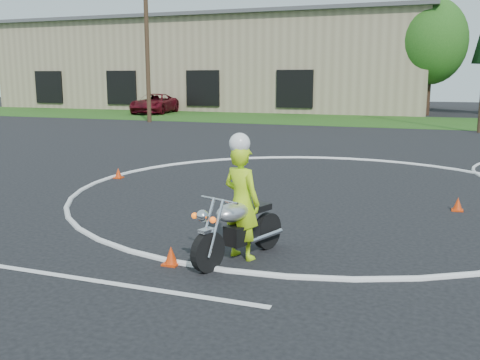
% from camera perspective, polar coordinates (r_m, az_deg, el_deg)
% --- Properties ---
extents(ground, '(120.00, 120.00, 0.00)m').
position_cam_1_polar(ground, '(10.89, 4.41, -4.53)').
color(ground, black).
rests_on(ground, ground).
extents(grass_strip, '(120.00, 10.00, 0.02)m').
position_cam_1_polar(grass_strip, '(37.33, 15.90, 6.04)').
color(grass_strip, '#1E4714').
rests_on(grass_strip, ground).
extents(course_markings, '(19.05, 19.05, 0.12)m').
position_cam_1_polar(course_markings, '(14.76, 17.25, -0.86)').
color(course_markings, silver).
rests_on(course_markings, ground).
extents(primary_motorcycle, '(1.02, 2.01, 1.10)m').
position_cam_1_polar(primary_motorcycle, '(8.52, -0.21, -5.13)').
color(primary_motorcycle, black).
rests_on(primary_motorcycle, ground).
extents(rider_primary_grp, '(0.79, 0.65, 2.04)m').
position_cam_1_polar(rider_primary_grp, '(8.53, 0.17, -1.99)').
color(rider_primary_grp, '#B8EB18').
rests_on(rider_primary_grp, ground).
extents(pickup_grp, '(3.52, 6.06, 1.59)m').
position_cam_1_polar(pickup_grp, '(44.55, -9.12, 8.04)').
color(pickup_grp, '#550914').
rests_on(pickup_grp, ground).
extents(warehouse, '(41.00, 17.00, 8.30)m').
position_cam_1_polar(warehouse, '(54.27, -2.41, 12.21)').
color(warehouse, tan).
rests_on(warehouse, ground).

